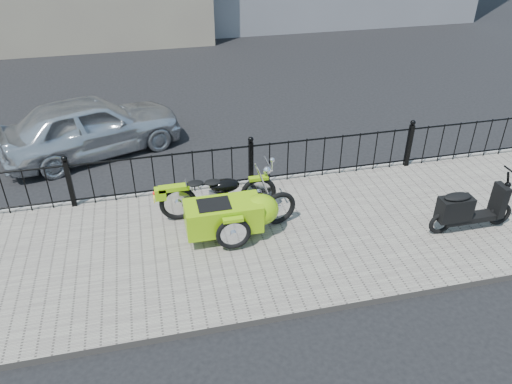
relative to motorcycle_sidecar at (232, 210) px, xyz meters
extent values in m
plane|color=black|center=(0.69, 0.24, -0.59)|extent=(120.00, 120.00, 0.00)
cube|color=slate|center=(0.69, -0.26, -0.53)|extent=(30.00, 3.80, 0.12)
cube|color=gray|center=(0.69, 1.68, -0.53)|extent=(30.00, 0.10, 0.12)
cylinder|color=black|center=(0.69, 1.54, 0.40)|extent=(14.00, 0.04, 0.04)
cylinder|color=black|center=(0.69, 1.54, -0.35)|extent=(14.00, 0.04, 0.04)
cube|color=black|center=(-2.81, 1.54, 0.01)|extent=(0.09, 0.09, 0.96)
sphere|color=black|center=(-2.81, 1.54, 0.55)|extent=(0.11, 0.11, 0.11)
cube|color=black|center=(0.69, 1.54, 0.01)|extent=(0.09, 0.09, 0.96)
sphere|color=black|center=(0.69, 1.54, 0.55)|extent=(0.11, 0.11, 0.11)
cube|color=black|center=(4.19, 1.54, 0.01)|extent=(0.09, 0.09, 0.96)
sphere|color=black|center=(4.19, 1.54, 0.55)|extent=(0.11, 0.11, 0.11)
torus|color=black|center=(0.62, 0.61, -0.13)|extent=(0.69, 0.09, 0.69)
torus|color=black|center=(-0.88, 0.61, -0.13)|extent=(0.69, 0.09, 0.69)
torus|color=black|center=(-0.08, -0.53, -0.13)|extent=(0.60, 0.08, 0.60)
cube|color=gray|center=(-0.13, 0.61, -0.11)|extent=(0.34, 0.22, 0.24)
cylinder|color=black|center=(-0.13, 0.61, -0.18)|extent=(1.40, 0.04, 0.04)
ellipsoid|color=black|center=(-0.01, 0.61, 0.13)|extent=(0.54, 0.29, 0.26)
cylinder|color=silver|center=(0.80, 0.61, 0.49)|extent=(0.03, 0.56, 0.03)
cylinder|color=silver|center=(0.68, 0.61, 0.18)|extent=(0.25, 0.04, 0.59)
sphere|color=silver|center=(0.78, 0.61, 0.35)|extent=(0.15, 0.15, 0.15)
cube|color=#86C20C|center=(0.62, 0.61, 0.20)|extent=(0.36, 0.12, 0.06)
cube|color=#86C20C|center=(-0.93, 0.61, 0.21)|extent=(0.55, 0.16, 0.08)
ellipsoid|color=black|center=(-0.23, 0.61, 0.23)|extent=(0.31, 0.22, 0.08)
ellipsoid|color=black|center=(-0.55, 0.61, 0.25)|extent=(0.31, 0.22, 0.08)
sphere|color=red|center=(-1.28, 0.61, 0.15)|extent=(0.07, 0.07, 0.07)
cube|color=yellow|center=(-1.30, 0.71, -0.03)|extent=(0.02, 0.14, 0.10)
cube|color=#86C20C|center=(-0.18, -0.14, 0.00)|extent=(1.30, 0.62, 0.50)
ellipsoid|color=#86C20C|center=(0.47, -0.14, 0.02)|extent=(0.65, 0.60, 0.54)
cube|color=black|center=(-0.33, -0.14, 0.23)|extent=(0.55, 0.43, 0.06)
cube|color=#86C20C|center=(-0.08, -0.53, 0.16)|extent=(0.34, 0.11, 0.06)
torus|color=black|center=(4.76, -0.88, -0.25)|extent=(0.44, 0.08, 0.44)
torus|color=black|center=(3.57, -0.88, -0.25)|extent=(0.44, 0.08, 0.44)
cube|color=black|center=(4.16, -0.88, -0.24)|extent=(1.08, 0.24, 0.11)
cube|color=black|center=(3.78, -0.88, 0.01)|extent=(0.59, 0.28, 0.43)
ellipsoid|color=black|center=(3.78, -0.88, 0.26)|extent=(0.51, 0.25, 0.10)
cube|color=black|center=(4.65, -0.88, 0.07)|extent=(0.13, 0.32, 0.59)
cylinder|color=black|center=(4.72, -0.88, 0.39)|extent=(0.17, 0.04, 0.48)
torus|color=black|center=(0.87, 0.06, -0.15)|extent=(0.66, 0.22, 0.66)
imported|color=silver|center=(-2.51, 3.97, 0.10)|extent=(4.36, 2.88, 1.38)
camera|label=1|loc=(-1.24, -7.10, 4.85)|focal=35.00mm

